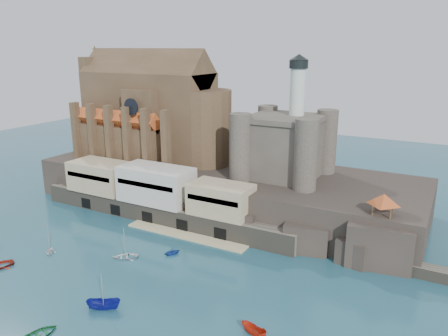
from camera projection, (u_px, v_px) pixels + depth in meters
ground at (125, 268)px, 83.62m from camera, size 300.00×300.00×0.00m
promontory at (223, 187)px, 115.65m from camera, size 100.00×36.00×10.00m
quay at (155, 195)px, 106.19m from camera, size 70.00×12.00×13.05m
church at (154, 115)px, 124.16m from camera, size 47.00×25.93×30.51m
castle_keep at (285, 143)px, 105.98m from camera, size 21.20×21.20×29.30m
rock_outcrop at (379, 243)px, 85.00m from camera, size 14.50×10.50×8.70m
pavilion at (384, 201)px, 82.78m from camera, size 6.40×6.40×5.40m
boat_2 at (104, 309)px, 70.65m from camera, size 2.90×2.87×5.64m
boat_3 at (40, 335)px, 64.20m from camera, size 3.95×2.03×5.31m
boat_4 at (50, 253)px, 89.88m from camera, size 3.11×2.79×3.07m
boat_5 at (254, 334)px, 64.50m from camera, size 2.00×1.97×4.42m
boat_6 at (126, 257)px, 87.83m from camera, size 3.01×3.59×5.12m
boat_7 at (172, 254)px, 89.18m from camera, size 3.43×3.11×3.40m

